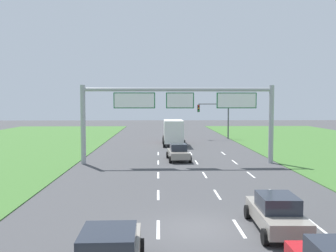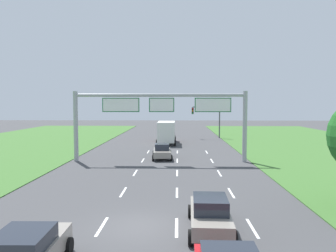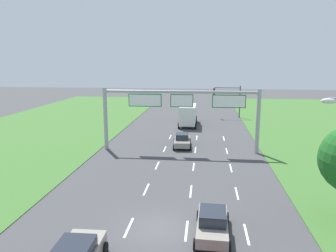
{
  "view_description": "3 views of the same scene",
  "coord_description": "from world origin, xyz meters",
  "px_view_note": "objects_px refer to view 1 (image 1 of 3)",
  "views": [
    {
      "loc": [
        -1.74,
        -15.78,
        5.43
      ],
      "look_at": [
        -0.89,
        16.63,
        3.42
      ],
      "focal_mm": 40.0,
      "sensor_mm": 36.0,
      "label": 1
    },
    {
      "loc": [
        1.79,
        -14.86,
        5.72
      ],
      "look_at": [
        0.85,
        16.71,
        3.6
      ],
      "focal_mm": 35.0,
      "sensor_mm": 36.0,
      "label": 2
    },
    {
      "loc": [
        2.64,
        -17.85,
        9.93
      ],
      "look_at": [
        -1.14,
        15.94,
        3.1
      ],
      "focal_mm": 35.0,
      "sensor_mm": 36.0,
      "label": 3
    }
  ],
  "objects_px": {
    "traffic_light_mast": "(215,113)",
    "car_far_ahead": "(276,213)",
    "car_lead_silver": "(178,152)",
    "box_truck": "(173,131)",
    "sign_gantry": "(179,108)"
  },
  "relations": [
    {
      "from": "car_far_ahead",
      "to": "traffic_light_mast",
      "type": "distance_m",
      "value": 40.73
    },
    {
      "from": "car_lead_silver",
      "to": "box_truck",
      "type": "height_order",
      "value": "box_truck"
    },
    {
      "from": "car_lead_silver",
      "to": "box_truck",
      "type": "distance_m",
      "value": 13.21
    },
    {
      "from": "car_far_ahead",
      "to": "box_truck",
      "type": "height_order",
      "value": "box_truck"
    },
    {
      "from": "car_lead_silver",
      "to": "traffic_light_mast",
      "type": "relative_size",
      "value": 0.76
    },
    {
      "from": "car_lead_silver",
      "to": "sign_gantry",
      "type": "xyz_separation_m",
      "value": [
        -0.0,
        -1.75,
        4.21
      ]
    },
    {
      "from": "car_lead_silver",
      "to": "car_far_ahead",
      "type": "height_order",
      "value": "car_far_ahead"
    },
    {
      "from": "traffic_light_mast",
      "to": "car_far_ahead",
      "type": "bearing_deg",
      "value": -95.09
    },
    {
      "from": "car_lead_silver",
      "to": "car_far_ahead",
      "type": "xyz_separation_m",
      "value": [
        3.1,
        -19.55,
        0.02
      ]
    },
    {
      "from": "car_lead_silver",
      "to": "sign_gantry",
      "type": "bearing_deg",
      "value": -93.35
    },
    {
      "from": "box_truck",
      "to": "traffic_light_mast",
      "type": "xyz_separation_m",
      "value": [
        6.69,
        7.72,
        2.13
      ]
    },
    {
      "from": "box_truck",
      "to": "traffic_light_mast",
      "type": "distance_m",
      "value": 10.44
    },
    {
      "from": "car_far_ahead",
      "to": "traffic_light_mast",
      "type": "xyz_separation_m",
      "value": [
        3.6,
        40.45,
        3.09
      ]
    },
    {
      "from": "car_far_ahead",
      "to": "sign_gantry",
      "type": "height_order",
      "value": "sign_gantry"
    },
    {
      "from": "car_far_ahead",
      "to": "box_truck",
      "type": "distance_m",
      "value": 32.88
    }
  ]
}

